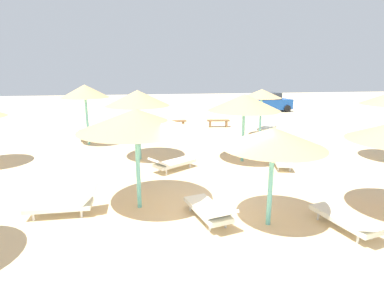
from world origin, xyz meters
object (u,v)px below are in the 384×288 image
(lounger_3, at_px, (64,204))
(bench_0, at_px, (218,122))
(parasol_0, at_px, (85,91))
(parasol_3, at_px, (136,120))
(lounger_0, at_px, (85,134))
(lounger_4, at_px, (281,158))
(parasol_5, at_px, (262,94))
(parked_car, at_px, (269,103))
(lounger_1, at_px, (172,163))
(parasol_4, at_px, (244,102))
(parasol_7, at_px, (273,138))
(lounger_7, at_px, (210,210))
(bench_2, at_px, (149,125))
(lounger_5, at_px, (268,127))
(parasol_1, at_px, (138,98))
(bench_1, at_px, (175,123))
(lounger_2, at_px, (349,220))

(lounger_3, bearing_deg, bench_0, 59.41)
(parasol_0, distance_m, bench_0, 8.99)
(parasol_3, bearing_deg, lounger_0, 108.79)
(lounger_4, bearing_deg, parasol_3, -151.27)
(parasol_5, xyz_separation_m, parked_car, (4.65, 10.16, -1.65))
(parked_car, bearing_deg, parasol_0, -143.18)
(lounger_1, height_order, lounger_4, lounger_4)
(parasol_4, height_order, parasol_7, parasol_4)
(parasol_0, relative_size, parasol_5, 1.12)
(lounger_3, distance_m, lounger_4, 8.29)
(parasol_0, distance_m, lounger_7, 10.45)
(lounger_4, bearing_deg, bench_2, 122.29)
(parasol_0, bearing_deg, parked_car, 36.82)
(parasol_3, xyz_separation_m, parasol_7, (3.25, -1.50, -0.27))
(lounger_5, distance_m, parked_car, 9.63)
(parasol_5, bearing_deg, parked_car, 65.39)
(parasol_5, xyz_separation_m, lounger_0, (-9.88, 0.84, -2.15))
(parasol_5, height_order, parasol_7, parasol_5)
(parasol_3, bearing_deg, parasol_1, 90.56)
(parasol_1, relative_size, lounger_7, 1.49)
(parasol_3, xyz_separation_m, lounger_3, (-1.98, -0.19, -2.20))
(lounger_4, height_order, bench_1, lounger_4)
(bench_1, bearing_deg, parasol_4, -75.42)
(parasol_3, height_order, lounger_2, parasol_3)
(parasol_5, bearing_deg, lounger_1, -136.35)
(parasol_1, height_order, bench_0, parasol_1)
(lounger_0, xyz_separation_m, lounger_5, (10.87, 0.42, -0.00))
(lounger_2, bearing_deg, lounger_0, 125.69)
(lounger_3, bearing_deg, lounger_2, -15.53)
(parasol_7, xyz_separation_m, bench_2, (-2.82, 12.82, -1.90))
(lounger_1, bearing_deg, parked_car, 56.58)
(parasol_5, xyz_separation_m, bench_2, (-6.31, 2.94, -2.13))
(lounger_3, xyz_separation_m, bench_1, (4.16, 12.16, 0.02))
(lounger_5, relative_size, bench_1, 1.21)
(lounger_4, distance_m, lounger_7, 5.69)
(parasol_1, xyz_separation_m, parasol_4, (4.32, -0.96, -0.15))
(bench_1, bearing_deg, parasol_7, -85.47)
(parasol_0, height_order, lounger_3, parasol_0)
(parasol_5, xyz_separation_m, lounger_7, (-4.93, -9.51, -2.16))
(lounger_2, bearing_deg, lounger_4, 83.31)
(parasol_5, relative_size, lounger_0, 1.38)
(parked_car, bearing_deg, lounger_1, -123.42)
(parasol_1, xyz_separation_m, lounger_0, (-3.09, 4.35, -2.33))
(parasol_7, height_order, lounger_4, parasol_7)
(lounger_4, relative_size, bench_0, 1.29)
(lounger_3, distance_m, lounger_7, 3.90)
(parasol_7, bearing_deg, parasol_3, 155.27)
(parasol_4, relative_size, lounger_7, 1.48)
(parasol_1, xyz_separation_m, lounger_2, (5.07, -7.01, -2.34))
(parasol_4, bearing_deg, lounger_7, -116.12)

